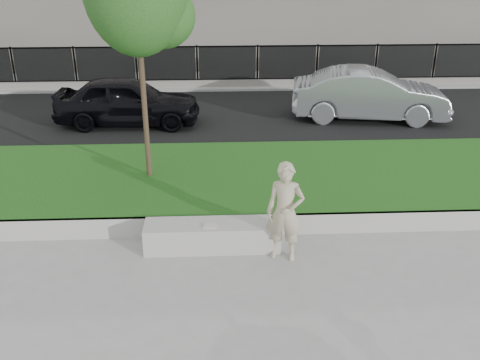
{
  "coord_description": "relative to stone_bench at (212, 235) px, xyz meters",
  "views": [
    {
      "loc": [
        0.03,
        -7.56,
        4.88
      ],
      "look_at": [
        0.45,
        1.2,
        1.03
      ],
      "focal_mm": 40.0,
      "sensor_mm": 36.0,
      "label": 1
    }
  ],
  "objects": [
    {
      "name": "ground",
      "position": [
        0.06,
        -0.62,
        -0.24
      ],
      "size": [
        90.0,
        90.0,
        0.0
      ],
      "primitive_type": "plane",
      "color": "gray",
      "rests_on": "ground"
    },
    {
      "name": "car_silver",
      "position": [
        4.72,
        7.32,
        0.56
      ],
      "size": [
        4.77,
        2.25,
        1.51
      ],
      "primitive_type": "imported",
      "rotation": [
        0.0,
        0.0,
        1.42
      ],
      "color": "#919399",
      "rests_on": "street"
    },
    {
      "name": "street",
      "position": [
        0.06,
        7.88,
        -0.22
      ],
      "size": [
        34.0,
        7.0,
        0.04
      ],
      "primitive_type": "cube",
      "color": "black",
      "rests_on": "ground"
    },
    {
      "name": "man",
      "position": [
        1.21,
        -0.37,
        0.62
      ],
      "size": [
        0.71,
        0.56,
        1.72
      ],
      "primitive_type": "imported",
      "rotation": [
        0.0,
        0.0,
        -0.27
      ],
      "color": "#B3AA89",
      "rests_on": "ground"
    },
    {
      "name": "car_dark",
      "position": [
        -2.46,
        7.12,
        0.51
      ],
      "size": [
        4.23,
        1.86,
        1.42
      ],
      "primitive_type": "imported",
      "rotation": [
        0.0,
        0.0,
        1.53
      ],
      "color": "black",
      "rests_on": "street"
    },
    {
      "name": "iron_fence",
      "position": [
        0.06,
        11.38,
        0.3
      ],
      "size": [
        32.0,
        0.3,
        1.5
      ],
      "color": "slate",
      "rests_on": "far_pavement"
    },
    {
      "name": "grass_bank",
      "position": [
        0.06,
        2.38,
        -0.04
      ],
      "size": [
        34.0,
        4.0,
        0.4
      ],
      "primitive_type": "cube",
      "color": "#0F370D",
      "rests_on": "ground"
    },
    {
      "name": "stone_bench",
      "position": [
        0.0,
        0.0,
        0.0
      ],
      "size": [
        2.35,
        0.59,
        0.48
      ],
      "primitive_type": "cube",
      "color": "#A8A59D",
      "rests_on": "ground"
    },
    {
      "name": "grass_kerb",
      "position": [
        0.06,
        0.42,
        -0.04
      ],
      "size": [
        34.0,
        0.08,
        0.4
      ],
      "primitive_type": "cube",
      "color": "#A8A59D",
      "rests_on": "ground"
    },
    {
      "name": "far_pavement",
      "position": [
        0.06,
        12.38,
        -0.18
      ],
      "size": [
        34.0,
        3.0,
        0.12
      ],
      "primitive_type": "cube",
      "color": "gray",
      "rests_on": "ground"
    },
    {
      "name": "book",
      "position": [
        -0.03,
        -0.11,
        0.25
      ],
      "size": [
        0.24,
        0.19,
        0.03
      ],
      "primitive_type": "cube",
      "rotation": [
        0.0,
        0.0,
        -0.14
      ],
      "color": "beige",
      "rests_on": "stone_bench"
    }
  ]
}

